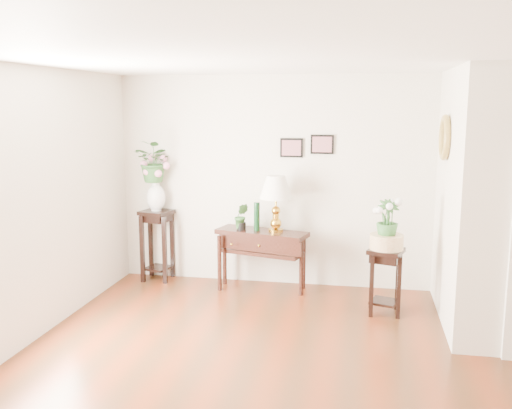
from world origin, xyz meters
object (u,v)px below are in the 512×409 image
(table_lamp, at_px, (276,205))
(plant_stand_a, at_px, (157,245))
(plant_stand_b, at_px, (385,281))
(console_table, at_px, (262,260))

(table_lamp, distance_m, plant_stand_a, 1.81)
(plant_stand_b, bearing_deg, plant_stand_a, 166.26)
(console_table, distance_m, table_lamp, 0.77)
(console_table, height_order, plant_stand_b, console_table)
(plant_stand_b, bearing_deg, console_table, 159.61)
(console_table, bearing_deg, plant_stand_a, -171.96)
(console_table, xyz_separation_m, plant_stand_a, (-1.50, 0.17, 0.09))
(plant_stand_a, height_order, plant_stand_b, plant_stand_a)
(console_table, relative_size, plant_stand_a, 1.22)
(table_lamp, distance_m, plant_stand_b, 1.68)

